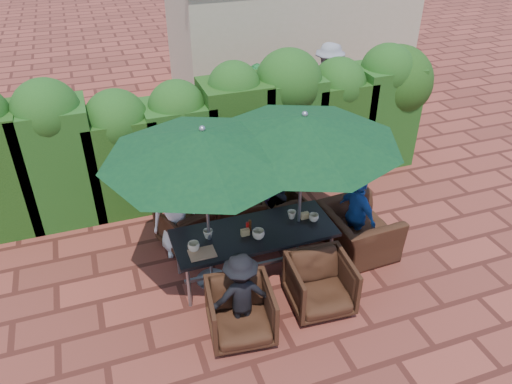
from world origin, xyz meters
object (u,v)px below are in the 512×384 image
object	(u,v)px
chair_far_right	(279,210)
chair_end_right	(359,224)
dining_table	(254,236)
umbrella_right	(304,129)
chair_far_left	(186,224)
chair_near_right	(320,282)
chair_far_mid	(238,210)
chair_near_left	(241,310)
umbrella_left	(203,144)

from	to	relation	value
chair_far_right	chair_end_right	size ratio (longest dim) A/B	0.63
dining_table	chair_far_right	bearing A→B (deg)	50.67
umbrella_right	chair_far_left	size ratio (longest dim) A/B	3.46
chair_near_right	dining_table	bearing A→B (deg)	127.79
dining_table	chair_near_right	size ratio (longest dim) A/B	2.77
chair_far_mid	chair_end_right	size ratio (longest dim) A/B	0.71
chair_far_left	chair_far_mid	distance (m)	0.89
chair_near_left	chair_near_right	size ratio (longest dim) A/B	0.99
chair_far_left	umbrella_left	bearing A→B (deg)	79.37
umbrella_left	umbrella_right	world-z (taller)	same
chair_near_right	chair_end_right	xyz separation A→B (m)	(1.07, 0.89, 0.07)
dining_table	chair_near_right	bearing A→B (deg)	-56.35
umbrella_right	chair_near_left	xyz separation A→B (m)	(-1.24, -1.06, -1.80)
chair_far_left	chair_near_right	bearing A→B (deg)	106.73
umbrella_right	chair_far_right	distance (m)	2.07
dining_table	chair_far_mid	distance (m)	1.11
umbrella_right	dining_table	bearing A→B (deg)	-177.81
dining_table	chair_far_left	bearing A→B (deg)	127.94
chair_near_left	chair_end_right	size ratio (longest dim) A/B	0.74
umbrella_left	chair_far_right	bearing A→B (deg)	32.16
umbrella_left	chair_far_right	size ratio (longest dim) A/B	3.74
dining_table	umbrella_left	world-z (taller)	umbrella_left
umbrella_right	chair_end_right	distance (m)	1.99
chair_near_right	chair_end_right	distance (m)	1.39
umbrella_left	chair_far_left	world-z (taller)	umbrella_left
chair_near_left	umbrella_left	bearing A→B (deg)	101.95
chair_far_mid	chair_near_left	xyz separation A→B (m)	(-0.64, -2.11, 0.02)
umbrella_right	chair_near_right	size ratio (longest dim) A/B	3.17
dining_table	chair_far_mid	world-z (taller)	chair_far_mid
chair_near_left	chair_end_right	distance (m)	2.44
umbrella_left	chair_end_right	world-z (taller)	umbrella_left
umbrella_right	chair_near_left	distance (m)	2.43
dining_table	umbrella_left	size ratio (longest dim) A/B	0.88
dining_table	chair_far_left	world-z (taller)	chair_far_left
chair_far_left	chair_near_right	world-z (taller)	chair_near_right
umbrella_right	chair_far_left	distance (m)	2.55
umbrella_right	chair_end_right	bearing A→B (deg)	-3.41
umbrella_left	chair_far_left	size ratio (longest dim) A/B	3.43
umbrella_left	umbrella_right	distance (m)	1.33
chair_far_left	chair_far_mid	bearing A→B (deg)	164.91
dining_table	chair_far_left	distance (m)	1.31
chair_near_left	chair_end_right	xyz separation A→B (m)	(2.22, 1.00, 0.07)
umbrella_left	chair_far_mid	world-z (taller)	umbrella_left
chair_far_right	chair_near_left	bearing A→B (deg)	47.47
chair_far_mid	chair_near_left	size ratio (longest dim) A/B	0.95
dining_table	umbrella_left	bearing A→B (deg)	175.94
chair_near_left	chair_end_right	bearing A→B (deg)	31.24
chair_end_right	chair_far_left	bearing A→B (deg)	64.83
chair_far_left	chair_end_right	size ratio (longest dim) A/B	0.68
chair_near_right	chair_far_mid	bearing A→B (deg)	108.57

